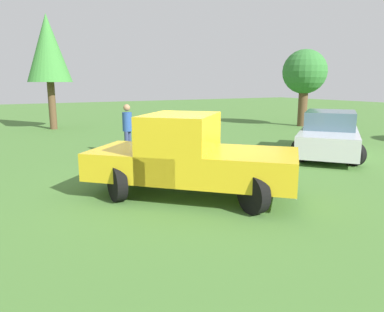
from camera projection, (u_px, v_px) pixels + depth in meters
ground_plane at (182, 190)px, 8.57m from camera, size 80.00×80.00×0.00m
pickup_truck at (187, 154)px, 7.97m from camera, size 4.45×4.47×1.81m
sedan_near at (329, 134)px, 12.67m from camera, size 4.38×4.81×1.50m
person_bystander at (127, 127)px, 12.37m from camera, size 0.45×0.45×1.76m
tree_far_center at (48, 49)px, 18.89m from camera, size 2.26×2.26×5.94m
tree_side at (305, 73)px, 20.55m from camera, size 2.47×2.47×4.31m
traffic_cone at (195, 146)px, 12.78m from camera, size 0.32×0.32×0.55m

